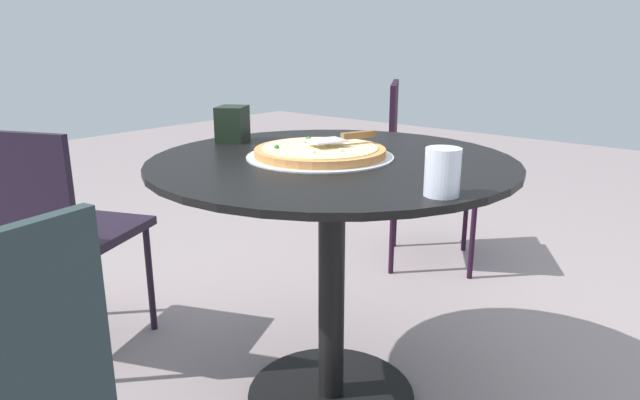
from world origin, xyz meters
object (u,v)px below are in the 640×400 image
Objects in this scene: patio_table at (332,226)px; patio_chair_near at (417,160)px; patio_chair_corner at (49,225)px; napkin_dispenser at (232,124)px; pizza_on_tray at (320,152)px; drinking_cup at (442,172)px; pizza_server at (344,137)px.

patio_chair_near is (-1.13, -0.38, -0.05)m from patio_table.
patio_chair_corner is at bearing -16.87° from patio_chair_near.
patio_chair_corner is (0.41, -0.44, -0.32)m from napkin_dispenser.
pizza_on_tray reaches higher than patio_table.
patio_chair_near is 1.60m from patio_chair_corner.
pizza_on_tray is at bearing 58.16° from napkin_dispenser.
pizza_on_tray is at bearing 16.85° from patio_chair_near.
drinking_cup is (0.14, 0.44, 0.04)m from pizza_on_tray.
drinking_cup is at bearing 63.15° from pizza_server.
drinking_cup is at bearing 49.41° from napkin_dispenser.
patio_chair_near is (-1.14, -0.34, -0.26)m from pizza_on_tray.
patio_chair_corner is at bearing -76.80° from napkin_dispenser.
patio_table is at bearing 115.63° from patio_chair_corner.
patio_table is 1.19m from patio_chair_near.
napkin_dispenser is 0.14× the size of patio_chair_corner.
patio_chair_corner reaches higher than patio_table.
patio_chair_corner is (1.54, -0.47, -0.03)m from patio_chair_near.
napkin_dispenser is (-0.01, -0.40, 0.25)m from patio_table.
patio_table is at bearing 101.70° from pizza_on_tray.
pizza_server reaches higher than patio_chair_corner.
patio_chair_near is at bearing 163.13° from patio_chair_corner.
patio_table is 0.50m from drinking_cup.
patio_chair_corner reaches higher than pizza_on_tray.
drinking_cup is (0.15, 0.41, 0.24)m from patio_table.
napkin_dispenser reaches higher than patio_chair_corner.
napkin_dispenser is at bearing -90.79° from patio_table.
pizza_server is 0.25× the size of patio_chair_near.
pizza_server is 1.17m from patio_chair_near.
patio_table is 0.21m from pizza_on_tray.
patio_table is 0.48m from napkin_dispenser.
pizza_server reaches higher than pizza_on_tray.
pizza_server is (-0.07, 0.03, 0.03)m from pizza_on_tray.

